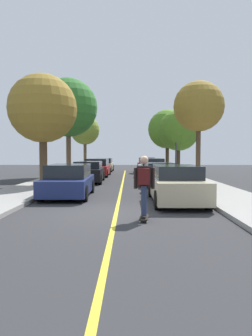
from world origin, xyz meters
name	(u,v)px	position (x,y,z in m)	size (l,w,h in m)	color
ground	(116,213)	(0.00, 0.00, 0.00)	(80.00, 80.00, 0.00)	#2D2D30
center_line	(120,195)	(0.00, 4.00, 0.00)	(0.12, 39.20, 0.01)	gold
parked_car_left_nearest	(69,181)	(-2.20, 3.52, 0.68)	(2.00, 4.08, 1.39)	navy
parked_car_left_near	(89,172)	(-2.19, 10.04, 0.67)	(1.97, 4.26, 1.35)	black
parked_car_left_far	(97,167)	(-2.19, 15.49, 0.71)	(2.02, 4.62, 1.44)	maroon
parked_car_left_farthest	(104,165)	(-2.19, 22.15, 0.67)	(1.94, 4.06, 1.37)	#BCAD89
parked_car_right_nearest	(176,184)	(2.19, 2.00, 0.69)	(1.90, 4.36, 1.41)	#BCAD89
parked_car_right_near	(160,174)	(2.20, 8.17, 0.65)	(1.97, 4.27, 1.32)	white
parked_car_right_far	(152,168)	(2.20, 14.29, 0.71)	(2.06, 4.49, 1.47)	white
parked_car_right_farthest	(146,165)	(2.19, 21.39, 0.70)	(1.84, 4.46, 1.45)	maroon
street_tree_left_nearest	(43,109)	(-4.32, 7.23, 4.30)	(3.74, 3.74, 6.06)	#4C3823
street_tree_left_near	(68,108)	(-4.32, 14.30, 5.41)	(4.54, 4.54, 7.55)	brown
street_tree_left_far	(85,130)	(-4.32, 23.28, 4.34)	(3.12, 3.12, 5.79)	brown
street_tree_right_nearest	(199,107)	(4.32, 7.75, 4.48)	(2.82, 2.82, 5.78)	#4C3823
street_tree_right_near	(179,131)	(4.32, 14.57, 3.66)	(3.20, 3.20, 5.14)	#3D2D1E
street_tree_right_far	(167,129)	(4.32, 21.54, 4.31)	(3.93, 3.93, 6.15)	#3D2D1E
streetlamp	(176,136)	(3.94, 13.44, 3.14)	(0.36, 0.24, 5.20)	#38383D
skateboard	(144,217)	(0.82, -1.09, 0.09)	(0.30, 0.86, 0.10)	black
skateboarder	(144,182)	(0.82, -1.13, 1.06)	(0.59, 0.71, 1.69)	black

